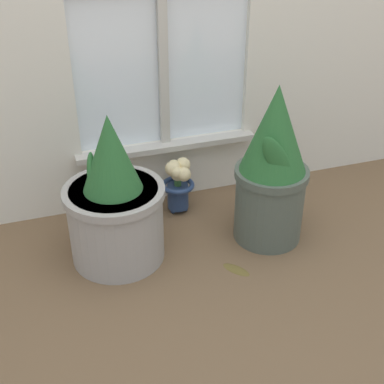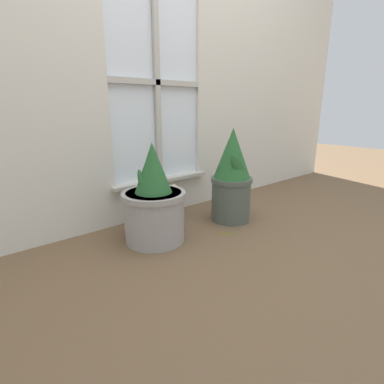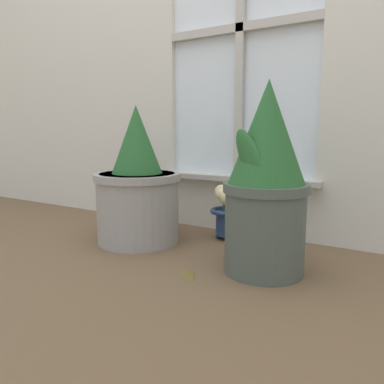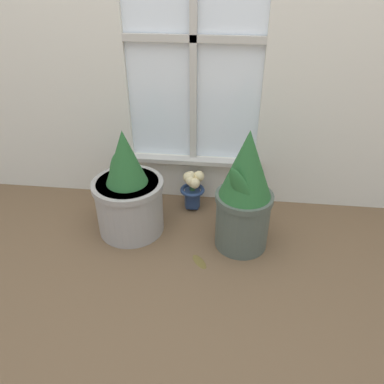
% 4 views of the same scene
% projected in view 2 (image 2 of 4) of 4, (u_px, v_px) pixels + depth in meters
% --- Properties ---
extents(ground_plane, '(10.00, 10.00, 0.00)m').
position_uv_depth(ground_plane, '(218.00, 239.00, 1.77)').
color(ground_plane, brown).
extents(wall_with_window, '(4.40, 0.10, 2.50)m').
position_uv_depth(wall_with_window, '(154.00, 22.00, 1.87)').
color(wall_with_window, silver).
rests_on(wall_with_window, ground_plane).
extents(potted_plant_left, '(0.36, 0.36, 0.57)m').
position_uv_depth(potted_plant_left, '(154.00, 203.00, 1.70)').
color(potted_plant_left, '#9E9993').
rests_on(potted_plant_left, ground_plane).
extents(potted_plant_right, '(0.28, 0.28, 0.63)m').
position_uv_depth(potted_plant_right, '(232.00, 177.00, 2.00)').
color(potted_plant_right, '#4C564C').
rests_on(potted_plant_right, ground_plane).
extents(flower_vase, '(0.14, 0.14, 0.24)m').
position_uv_depth(flower_vase, '(173.00, 199.00, 2.08)').
color(flower_vase, navy).
rests_on(flower_vase, ground_plane).
extents(fallen_leaf, '(0.10, 0.12, 0.01)m').
position_uv_depth(fallen_leaf, '(228.00, 233.00, 1.84)').
color(fallen_leaf, brown).
rests_on(fallen_leaf, ground_plane).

